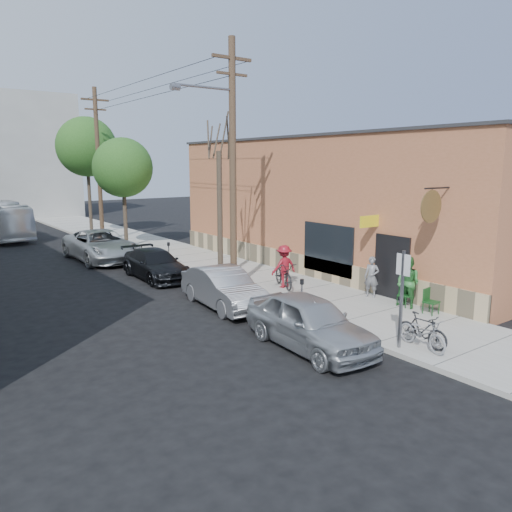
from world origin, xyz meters
TOP-DOWN VIEW (x-y plane):
  - ground at (0.00, 0.00)m, footprint 120.00×120.00m
  - sidewalk at (4.25, 11.00)m, footprint 4.50×58.00m
  - cafe_building at (8.99, 4.99)m, footprint 6.60×20.20m
  - sign_post at (2.35, -4.63)m, footprint 0.07×0.45m
  - parking_meter_near at (2.25, -0.57)m, footprint 0.14×0.14m
  - parking_meter_far at (2.25, 9.61)m, footprint 0.14×0.14m
  - utility_pole_near at (2.39, 3.97)m, footprint 3.57×0.28m
  - utility_pole_far at (2.45, 19.92)m, footprint 1.80×0.28m
  - tree_bare at (2.80, 5.56)m, footprint 0.24×0.24m
  - tree_leafy_mid at (2.80, 16.62)m, footprint 3.63×3.63m
  - tree_leafy_far at (2.80, 23.24)m, footprint 4.21×4.21m
  - patio_chair_a at (5.87, -3.23)m, footprint 0.56×0.56m
  - patio_chair_b at (5.92, -2.09)m, footprint 0.66×0.66m
  - patron_grey at (5.97, -0.46)m, footprint 0.59×0.69m
  - patron_green at (5.84, -2.25)m, footprint 0.78×0.96m
  - cyclist at (4.19, 2.77)m, footprint 1.21×0.75m
  - cyclist_bike at (4.19, 2.77)m, footprint 1.42×2.19m
  - parked_bike_a at (2.95, -4.95)m, footprint 0.52×1.62m
  - parked_bike_b at (2.82, -5.05)m, footprint 0.83×1.77m
  - car_0 at (0.52, -2.86)m, footprint 2.14×4.72m
  - car_1 at (0.80, 2.19)m, footprint 1.94×4.59m
  - car_2 at (0.80, 8.07)m, footprint 1.98×4.69m
  - car_3 at (0.29, 13.94)m, footprint 2.85×6.10m

SIDE VIEW (x-z plane):
  - ground at x=0.00m, z-range 0.00..0.00m
  - sidewalk at x=4.25m, z-range 0.00..0.15m
  - patio_chair_a at x=5.87m, z-range 0.15..1.03m
  - patio_chair_b at x=5.92m, z-range 0.15..1.03m
  - parked_bike_b at x=2.82m, z-range 0.15..1.04m
  - parked_bike_a at x=2.95m, z-range 0.15..1.11m
  - car_2 at x=0.80m, z-range 0.00..1.35m
  - cyclist_bike at x=4.19m, z-range 0.15..1.24m
  - car_1 at x=0.80m, z-range 0.00..1.47m
  - car_0 at x=0.52m, z-range 0.00..1.57m
  - car_3 at x=0.29m, z-range 0.00..1.69m
  - patron_grey at x=5.97m, z-range 0.15..1.75m
  - parking_meter_near at x=2.25m, z-range 0.36..1.60m
  - parking_meter_far at x=2.25m, z-range 0.36..1.60m
  - cyclist at x=4.19m, z-range 0.15..1.95m
  - patron_green at x=5.84m, z-range 0.15..2.03m
  - sign_post at x=2.35m, z-range 0.43..3.23m
  - tree_bare at x=2.80m, z-range 0.15..5.84m
  - cafe_building at x=8.99m, z-range 0.00..6.61m
  - tree_leafy_mid at x=2.80m, z-range 1.69..8.42m
  - utility_pole_far at x=2.45m, z-range 0.34..10.34m
  - utility_pole_near at x=2.39m, z-range 0.41..10.41m
  - tree_leafy_far at x=2.80m, z-range 2.25..10.69m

